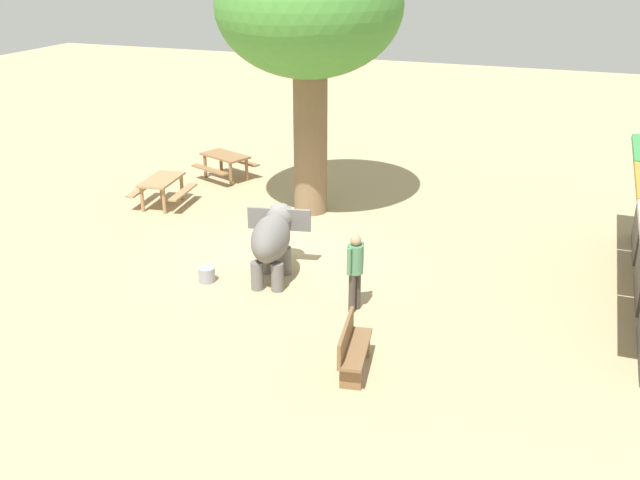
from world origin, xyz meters
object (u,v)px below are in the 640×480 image
(shade_tree_main, at_px, (310,10))
(picnic_table_near, at_px, (225,161))
(elephant, at_px, (273,237))
(feed_bucket, at_px, (207,275))
(picnic_table_far, at_px, (162,185))
(wooden_bench, at_px, (352,347))
(person_handler, at_px, (355,267))

(shade_tree_main, bearing_deg, picnic_table_near, -116.51)
(elephant, height_order, feed_bucket, elephant)
(shade_tree_main, distance_m, picnic_table_far, 6.26)
(wooden_bench, xyz_separation_m, picnic_table_near, (-8.99, -7.07, 0.12))
(picnic_table_near, bearing_deg, picnic_table_far, -78.63)
(person_handler, relative_size, wooden_bench, 1.12)
(wooden_bench, bearing_deg, picnic_table_near, -151.26)
(person_handler, height_order, picnic_table_far, person_handler)
(elephant, xyz_separation_m, shade_tree_main, (-4.24, -0.78, 4.33))
(elephant, relative_size, shade_tree_main, 0.30)
(picnic_table_near, distance_m, feed_bucket, 7.37)
(elephant, distance_m, shade_tree_main, 6.11)
(shade_tree_main, bearing_deg, picnic_table_far, -75.37)
(wooden_bench, relative_size, picnic_table_far, 0.86)
(person_handler, bearing_deg, wooden_bench, 123.83)
(elephant, bearing_deg, picnic_table_far, 44.67)
(elephant, distance_m, person_handler, 2.30)
(shade_tree_main, distance_m, picnic_table_near, 6.10)
(shade_tree_main, bearing_deg, wooden_bench, 26.24)
(person_handler, xyz_separation_m, wooden_bench, (2.15, 0.65, -0.48))
(person_handler, xyz_separation_m, feed_bucket, (-0.13, -3.40, -0.79))
(feed_bucket, bearing_deg, wooden_bench, 60.67)
(wooden_bench, height_order, feed_bucket, wooden_bench)
(person_handler, xyz_separation_m, picnic_table_far, (-4.05, -6.94, -0.36))
(shade_tree_main, bearing_deg, person_handler, 29.82)
(picnic_table_far, bearing_deg, elephant, -130.94)
(elephant, relative_size, wooden_bench, 1.48)
(person_handler, relative_size, shade_tree_main, 0.23)
(person_handler, height_order, shade_tree_main, shade_tree_main)
(elephant, relative_size, person_handler, 1.32)
(picnic_table_near, relative_size, picnic_table_far, 1.16)
(wooden_bench, bearing_deg, feed_bucket, -128.77)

